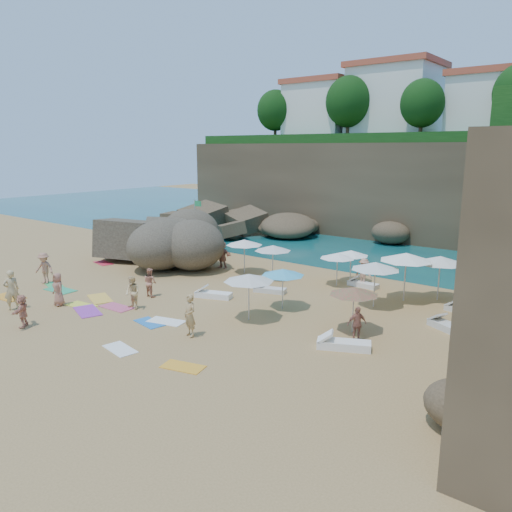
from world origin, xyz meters
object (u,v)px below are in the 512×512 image
Objects in this scene: parasol_2 at (406,257)px; person_stand_6 at (11,290)px; person_stand_3 at (357,324)px; parasol_0 at (244,242)px; rock_outcrop at (180,261)px; person_stand_1 at (150,282)px; parasol_1 at (338,256)px; lounger_0 at (363,285)px; person_stand_4 at (481,292)px; person_stand_2 at (364,272)px; flag_pole at (196,217)px; person_stand_5 at (222,255)px.

parasol_2 is 1.35× the size of person_stand_6.
parasol_0 is at bearing 97.06° from person_stand_3.
rock_outcrop is 8.31m from person_stand_1.
parasol_1 is 1.14× the size of lounger_0.
person_stand_3 is (0.59, -6.39, -1.56)m from parasol_2.
lounger_0 is 8.24m from person_stand_3.
rock_outcrop reaches higher than person_stand_1.
person_stand_1 is at bearing 130.96° from person_stand_3.
person_stand_4 is (13.33, 1.82, -1.17)m from parasol_0.
parasol_1 is at bearing 43.59° from person_stand_2.
person_stand_3 is at bearing -28.14° from flag_pole.
parasol_1 is 10.33m from person_stand_1.
flag_pole is at bearing 152.78° from parasol_0.
person_stand_4 reaches higher than person_stand_1.
parasol_1 is at bearing -152.26° from person_stand_4.
person_stand_1 reaches higher than person_stand_3.
person_stand_2 is 18.18m from person_stand_6.
lounger_0 is 6.16m from person_stand_4.
rock_outcrop reaches higher than person_stand_3.
person_stand_5 reaches higher than person_stand_2.
parasol_1 reaches higher than rock_outcrop.
person_stand_5 reaches higher than lounger_0.
parasol_0 reaches higher than lounger_0.
flag_pole reaches higher than person_stand_3.
lounger_0 is at bearing 8.73° from person_stand_5.
rock_outcrop is 5.92m from parasol_0.
flag_pole is at bearing -165.01° from person_stand_4.
parasol_1 is at bearing 156.67° from person_stand_6.
flag_pole is 9.46m from parasol_0.
rock_outcrop is 19.03m from person_stand_4.
person_stand_3 is (16.17, -5.71, 0.72)m from rock_outcrop.
person_stand_3 is at bearing -62.08° from lounger_0.
person_stand_1 is 11.71m from person_stand_2.
person_stand_6 is (-11.48, -14.01, 0.84)m from lounger_0.
person_stand_4 is at bearing 6.18° from parasol_1.
parasol_2 is (18.40, -3.77, -0.07)m from flag_pole.
parasol_2 reaches higher than person_stand_2.
person_stand_1 is (-6.64, -7.85, -0.97)m from parasol_1.
person_stand_3 is (18.99, -10.15, -1.63)m from flag_pole.
flag_pole is 15.80m from person_stand_2.
person_stand_4 is (3.34, 1.27, -1.51)m from parasol_2.
flag_pole is 1.40× the size of parasol_2.
person_stand_3 is at bearing -55.58° from parasol_1.
parasol_1 reaches higher than lounger_0.
parasol_0 reaches higher than person_stand_5.
person_stand_6 reaches higher than person_stand_3.
person_stand_5 is at bearing -167.23° from lounger_0.
rock_outcrop is at bearing -57.63° from flag_pole.
person_stand_6 is (-2.27, -12.54, 0.09)m from person_stand_5.
person_stand_4 is 15.42m from person_stand_5.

